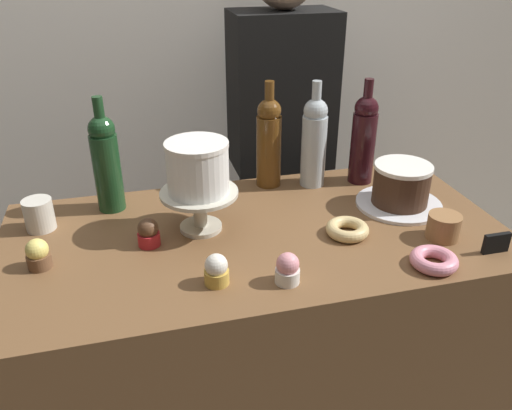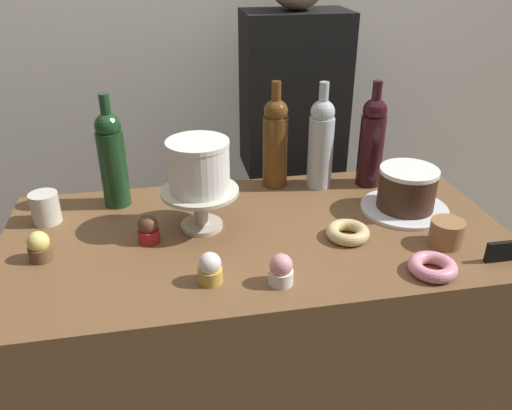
# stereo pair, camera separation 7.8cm
# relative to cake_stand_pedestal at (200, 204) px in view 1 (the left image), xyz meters

# --- Properties ---
(back_wall) EXTENTS (6.00, 0.05, 2.60)m
(back_wall) POSITION_rel_cake_stand_pedestal_xyz_m (0.14, 0.85, 0.30)
(back_wall) COLOR silver
(back_wall) RESTS_ON ground_plane
(display_counter) EXTENTS (1.32, 0.66, 0.92)m
(display_counter) POSITION_rel_cake_stand_pedestal_xyz_m (0.14, -0.05, -0.54)
(display_counter) COLOR brown
(display_counter) RESTS_ON ground_plane
(cake_stand_pedestal) EXTENTS (0.20, 0.20, 0.11)m
(cake_stand_pedestal) POSITION_rel_cake_stand_pedestal_xyz_m (0.00, 0.00, 0.00)
(cake_stand_pedestal) COLOR beige
(cake_stand_pedestal) RESTS_ON display_counter
(white_layer_cake) EXTENTS (0.16, 0.16, 0.13)m
(white_layer_cake) POSITION_rel_cake_stand_pedestal_xyz_m (0.00, 0.00, 0.10)
(white_layer_cake) COLOR white
(white_layer_cake) RESTS_ON cake_stand_pedestal
(silver_serving_platter) EXTENTS (0.24, 0.24, 0.01)m
(silver_serving_platter) POSITION_rel_cake_stand_pedestal_xyz_m (0.58, -0.01, -0.07)
(silver_serving_platter) COLOR white
(silver_serving_platter) RESTS_ON display_counter
(chocolate_round_cake) EXTENTS (0.16, 0.16, 0.12)m
(chocolate_round_cake) POSITION_rel_cake_stand_pedestal_xyz_m (0.58, -0.01, -0.01)
(chocolate_round_cake) COLOR #3D2619
(chocolate_round_cake) RESTS_ON silver_serving_platter
(wine_bottle_dark_red) EXTENTS (0.08, 0.08, 0.33)m
(wine_bottle_dark_red) POSITION_rel_cake_stand_pedestal_xyz_m (0.54, 0.18, 0.07)
(wine_bottle_dark_red) COLOR black
(wine_bottle_dark_red) RESTS_ON display_counter
(wine_bottle_clear) EXTENTS (0.08, 0.08, 0.33)m
(wine_bottle_clear) POSITION_rel_cake_stand_pedestal_xyz_m (0.38, 0.19, 0.07)
(wine_bottle_clear) COLOR #B2BCC1
(wine_bottle_clear) RESTS_ON display_counter
(wine_bottle_amber) EXTENTS (0.08, 0.08, 0.33)m
(wine_bottle_amber) POSITION_rel_cake_stand_pedestal_xyz_m (0.25, 0.22, 0.07)
(wine_bottle_amber) COLOR #5B3814
(wine_bottle_amber) RESTS_ON display_counter
(wine_bottle_green) EXTENTS (0.08, 0.08, 0.33)m
(wine_bottle_green) POSITION_rel_cake_stand_pedestal_xyz_m (-0.23, 0.18, 0.07)
(wine_bottle_green) COLOR #193D1E
(wine_bottle_green) RESTS_ON display_counter
(cupcake_strawberry) EXTENTS (0.06, 0.06, 0.07)m
(cupcake_strawberry) POSITION_rel_cake_stand_pedestal_xyz_m (0.15, -0.28, -0.04)
(cupcake_strawberry) COLOR white
(cupcake_strawberry) RESTS_ON display_counter
(cupcake_lemon) EXTENTS (0.06, 0.06, 0.07)m
(cupcake_lemon) POSITION_rel_cake_stand_pedestal_xyz_m (-0.39, -0.08, -0.04)
(cupcake_lemon) COLOR brown
(cupcake_lemon) RESTS_ON display_counter
(cupcake_vanilla) EXTENTS (0.06, 0.06, 0.07)m
(cupcake_vanilla) POSITION_rel_cake_stand_pedestal_xyz_m (-0.00, -0.25, -0.04)
(cupcake_vanilla) COLOR gold
(cupcake_vanilla) RESTS_ON display_counter
(cupcake_chocolate) EXTENTS (0.06, 0.06, 0.07)m
(cupcake_chocolate) POSITION_rel_cake_stand_pedestal_xyz_m (-0.14, -0.05, -0.04)
(cupcake_chocolate) COLOR red
(cupcake_chocolate) RESTS_ON display_counter
(donut_pink) EXTENTS (0.11, 0.11, 0.03)m
(donut_pink) POSITION_rel_cake_stand_pedestal_xyz_m (0.50, -0.31, -0.06)
(donut_pink) COLOR pink
(donut_pink) RESTS_ON display_counter
(donut_glazed) EXTENTS (0.11, 0.11, 0.03)m
(donut_glazed) POSITION_rel_cake_stand_pedestal_xyz_m (0.36, -0.13, -0.06)
(donut_glazed) COLOR #E0C17F
(donut_glazed) RESTS_ON display_counter
(cookie_stack) EXTENTS (0.08, 0.08, 0.07)m
(cookie_stack) POSITION_rel_cake_stand_pedestal_xyz_m (0.60, -0.20, -0.04)
(cookie_stack) COLOR olive
(cookie_stack) RESTS_ON display_counter
(price_sign_chalkboard) EXTENTS (0.07, 0.01, 0.05)m
(price_sign_chalkboard) POSITION_rel_cake_stand_pedestal_xyz_m (0.68, -0.29, -0.05)
(price_sign_chalkboard) COLOR black
(price_sign_chalkboard) RESTS_ON display_counter
(coffee_cup_ceramic) EXTENTS (0.08, 0.08, 0.09)m
(coffee_cup_ceramic) POSITION_rel_cake_stand_pedestal_xyz_m (-0.41, 0.11, -0.03)
(coffee_cup_ceramic) COLOR silver
(coffee_cup_ceramic) RESTS_ON display_counter
(barista_figure) EXTENTS (0.36, 0.22, 1.60)m
(barista_figure) POSITION_rel_cake_stand_pedestal_xyz_m (0.39, 0.55, -0.16)
(barista_figure) COLOR black
(barista_figure) RESTS_ON ground_plane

